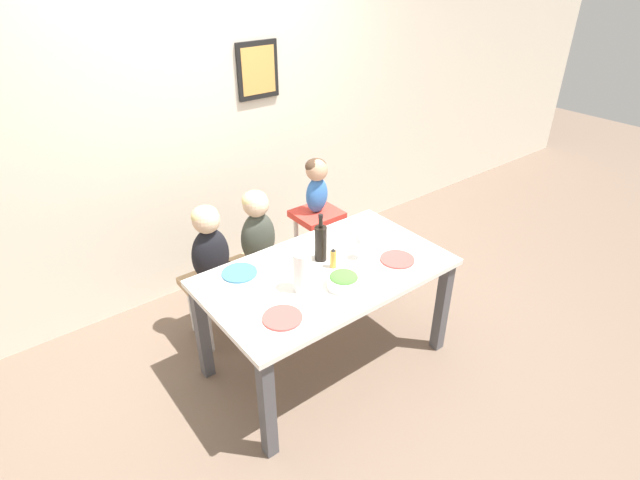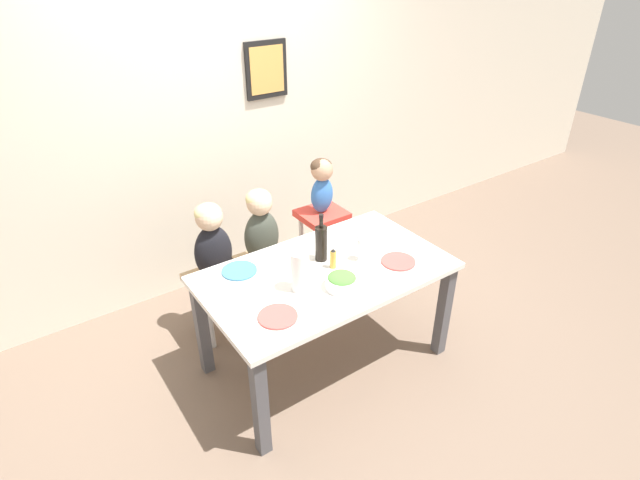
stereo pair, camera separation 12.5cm
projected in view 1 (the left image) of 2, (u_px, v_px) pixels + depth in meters
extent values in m
plane|color=#705B4C|center=(326.00, 359.00, 3.40)|extent=(14.00, 14.00, 0.00)
cube|color=beige|center=(210.00, 116.00, 3.65)|extent=(10.00, 0.06, 2.70)
cube|color=black|center=(258.00, 70.00, 3.69)|extent=(0.34, 0.02, 0.42)
cube|color=gold|center=(259.00, 71.00, 3.68)|extent=(0.28, 0.00, 0.34)
cube|color=white|center=(327.00, 272.00, 3.03)|extent=(1.50, 0.87, 0.03)
cube|color=#4C4C51|center=(267.00, 408.00, 2.60)|extent=(0.07, 0.07, 0.70)
cube|color=#4C4C51|center=(442.00, 307.00, 3.33)|extent=(0.07, 0.07, 0.70)
cube|color=#4C4C51|center=(202.00, 332.00, 3.11)|extent=(0.07, 0.07, 0.70)
cube|color=#4C4C51|center=(366.00, 259.00, 3.84)|extent=(0.07, 0.07, 0.70)
cylinder|color=silver|center=(209.00, 327.00, 3.37)|extent=(0.04, 0.04, 0.41)
cylinder|color=silver|center=(244.00, 311.00, 3.51)|extent=(0.04, 0.04, 0.41)
cylinder|color=silver|center=(192.00, 307.00, 3.55)|extent=(0.04, 0.04, 0.41)
cylinder|color=silver|center=(226.00, 293.00, 3.70)|extent=(0.04, 0.04, 0.41)
cube|color=tan|center=(214.00, 283.00, 3.41)|extent=(0.40, 0.36, 0.05)
cylinder|color=silver|center=(256.00, 306.00, 3.56)|extent=(0.04, 0.04, 0.41)
cylinder|color=silver|center=(287.00, 292.00, 3.71)|extent=(0.04, 0.04, 0.41)
cylinder|color=silver|center=(237.00, 288.00, 3.75)|extent=(0.04, 0.04, 0.41)
cylinder|color=silver|center=(268.00, 276.00, 3.89)|extent=(0.04, 0.04, 0.41)
cube|color=tan|center=(260.00, 264.00, 3.61)|extent=(0.40, 0.36, 0.05)
cylinder|color=silver|center=(314.00, 265.00, 3.80)|extent=(0.04, 0.04, 0.65)
cylinder|color=silver|center=(338.00, 255.00, 3.92)|extent=(0.04, 0.04, 0.65)
cylinder|color=silver|center=(297.00, 253.00, 3.96)|extent=(0.04, 0.04, 0.65)
cylinder|color=silver|center=(320.00, 244.00, 4.08)|extent=(0.04, 0.04, 0.65)
cube|color=red|center=(317.00, 215.00, 3.76)|extent=(0.34, 0.31, 0.05)
ellipsoid|color=black|center=(211.00, 255.00, 3.30)|extent=(0.26, 0.16, 0.40)
sphere|color=#D6AD89|center=(206.00, 220.00, 3.17)|extent=(0.18, 0.18, 0.18)
ellipsoid|color=#DBC684|center=(205.00, 215.00, 3.16)|extent=(0.18, 0.17, 0.13)
ellipsoid|color=#3D4238|center=(258.00, 238.00, 3.50)|extent=(0.26, 0.16, 0.40)
sphere|color=#D6AD89|center=(256.00, 204.00, 3.36)|extent=(0.18, 0.18, 0.18)
ellipsoid|color=#DBC684|center=(255.00, 200.00, 3.35)|extent=(0.18, 0.17, 0.13)
ellipsoid|color=#3366B2|center=(317.00, 195.00, 3.68)|extent=(0.18, 0.11, 0.28)
sphere|color=tan|center=(317.00, 170.00, 3.58)|extent=(0.16, 0.16, 0.16)
ellipsoid|color=#473323|center=(316.00, 166.00, 3.57)|extent=(0.16, 0.15, 0.11)
cylinder|color=black|center=(321.00, 244.00, 3.07)|extent=(0.08, 0.08, 0.23)
cylinder|color=black|center=(321.00, 221.00, 2.99)|extent=(0.03, 0.03, 0.09)
cylinder|color=black|center=(321.00, 216.00, 2.97)|extent=(0.03, 0.03, 0.02)
cylinder|color=white|center=(302.00, 272.00, 2.79)|extent=(0.10, 0.10, 0.24)
cylinder|color=white|center=(361.00, 258.00, 3.14)|extent=(0.06, 0.06, 0.00)
cylinder|color=white|center=(361.00, 252.00, 3.12)|extent=(0.01, 0.01, 0.08)
ellipsoid|color=white|center=(362.00, 241.00, 3.07)|extent=(0.07, 0.07, 0.09)
cylinder|color=white|center=(344.00, 282.00, 2.86)|extent=(0.19, 0.19, 0.07)
ellipsoid|color=#4C8438|center=(344.00, 277.00, 2.84)|extent=(0.16, 0.16, 0.05)
cylinder|color=#D14C47|center=(282.00, 318.00, 2.62)|extent=(0.21, 0.21, 0.01)
cylinder|color=teal|center=(239.00, 273.00, 2.99)|extent=(0.21, 0.21, 0.01)
cylinder|color=silver|center=(367.00, 232.00, 3.41)|extent=(0.21, 0.21, 0.01)
cylinder|color=#D14C47|center=(397.00, 259.00, 3.11)|extent=(0.21, 0.21, 0.01)
cylinder|color=#BC8E33|center=(333.00, 259.00, 3.02)|extent=(0.04, 0.04, 0.12)
cone|color=black|center=(333.00, 250.00, 2.99)|extent=(0.03, 0.03, 0.02)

